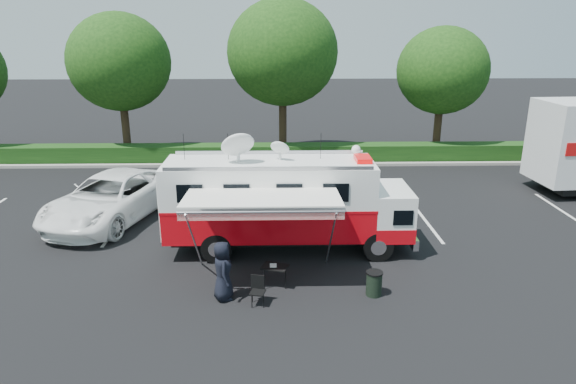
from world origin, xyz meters
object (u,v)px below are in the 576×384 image
white_suv (113,219)px  command_truck (286,202)px  folding_table (275,268)px  trash_bin (374,283)px

white_suv → command_truck: bearing=-6.5°
white_suv → folding_table: white_suv is taller
folding_table → trash_bin: 2.90m
command_truck → trash_bin: size_ratio=11.45×
command_truck → folding_table: size_ratio=9.40×
command_truck → white_suv: 7.66m
folding_table → command_truck: bearing=81.7°
command_truck → white_suv: command_truck is taller
trash_bin → white_suv: bearing=146.0°
command_truck → folding_table: (-0.39, -2.66, -1.11)m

